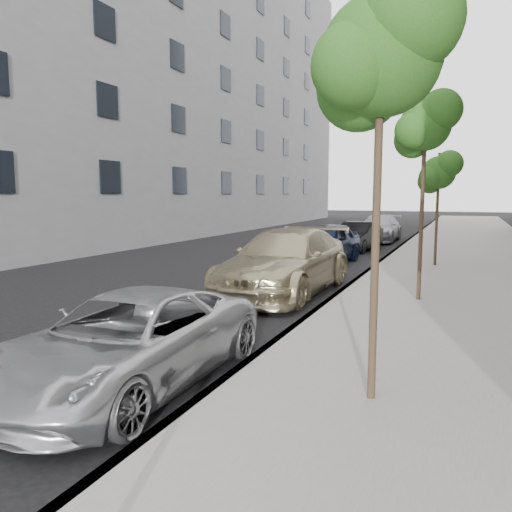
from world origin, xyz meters
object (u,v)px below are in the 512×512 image
Objects in this scene: tree_mid at (426,126)px; tree_far at (440,173)px; sedan_black at (357,236)px; suv at (285,262)px; tree_near at (383,56)px; sedan_rear at (379,228)px; sedan_blue at (324,243)px; minivan at (130,340)px.

tree_far is (0.00, 6.50, -0.85)m from tree_mid.
suv is at bearing -83.00° from sedan_black.
tree_near is at bearing -72.24° from sedan_black.
sedan_black is (-0.28, 11.13, -0.18)m from suv.
tree_near reaches higher than sedan_rear.
sedan_blue is 1.15× the size of sedan_black.
sedan_rear is at bearing 99.08° from tree_near.
suv is at bearing 118.20° from tree_near.
sedan_blue is (-4.11, 6.17, -3.50)m from tree_mid.
suv is 11.13m from sedan_black.
tree_mid reaches higher than tree_far.
tree_near is at bearing -90.00° from tree_far.
tree_mid is 12.47m from sedan_black.
sedan_rear is (0.17, 5.29, 0.06)m from sedan_black.
tree_mid is 1.03× the size of sedan_blue.
tree_far is at bearing 8.08° from sedan_blue.
tree_far is 7.73m from suv.
tree_far reaches higher than suv.
sedan_rear is (0.43, 10.41, -0.07)m from sedan_blue.
sedan_black reaches higher than minivan.
tree_far reaches higher than minivan.
sedan_black is at bearing 108.85° from tree_mid.
tree_mid is (-0.00, 6.50, 0.00)m from tree_near.
sedan_rear reaches higher than sedan_black.
sedan_rear is (-3.69, 16.58, -3.57)m from tree_mid.
sedan_blue is 10.42m from sedan_rear.
tree_near is 1.02× the size of tree_mid.
tree_far is 4.91m from sedan_blue.
tree_far is at bearing 62.09° from suv.
tree_far is 11.08m from sedan_rear.
sedan_rear is at bearing 93.74° from sedan_black.
tree_far reaches higher than sedan_blue.
suv is 6.04m from sedan_blue.
tree_mid is 1.05× the size of minivan.
tree_mid is 6.55m from tree_far.
suv is at bearing -88.83° from sedan_rear.
sedan_rear is (-0.36, 23.65, 0.09)m from minivan.
tree_near is 13.78m from sedan_blue.
minivan is at bearing -83.06° from sedan_blue.
sedan_blue is at bearing 123.69° from tree_mid.
tree_far is at bearing 76.47° from minivan.
suv is at bearing 177.42° from tree_mid.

